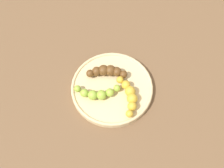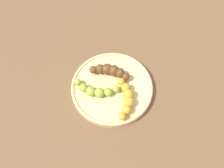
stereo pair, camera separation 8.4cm
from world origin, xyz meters
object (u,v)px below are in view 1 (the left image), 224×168
at_px(fruit_bowl, 112,88).
at_px(banana_spotted, 129,95).
at_px(banana_overripe, 107,71).
at_px(banana_green, 97,93).

bearing_deg(fruit_bowl, banana_spotted, -58.17).
height_order(fruit_bowl, banana_overripe, banana_overripe).
bearing_deg(banana_green, banana_spotted, 84.58).
bearing_deg(banana_overripe, banana_spotted, -138.75).
height_order(fruit_bowl, banana_spotted, banana_spotted).
height_order(banana_green, banana_overripe, banana_overripe).
height_order(banana_green, banana_spotted, banana_spotted).
distance_m(fruit_bowl, banana_spotted, 0.07).
xyz_separation_m(fruit_bowl, banana_overripe, (0.00, 0.05, 0.03)).
distance_m(fruit_bowl, banana_green, 0.06).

